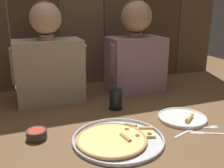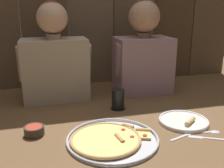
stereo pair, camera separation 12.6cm
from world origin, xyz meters
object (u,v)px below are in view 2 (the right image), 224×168
object	(u,v)px
dinner_plate	(184,121)
diner_left	(55,57)
pizza_tray	(110,139)
dipping_bowl	(34,130)
drinking_glass	(118,99)
diner_right	(143,51)

from	to	relation	value
dinner_plate	diner_left	xyz separation A→B (m)	(-0.58, 0.51, 0.25)
pizza_tray	dipping_bowl	xyz separation A→B (m)	(-0.31, 0.14, 0.01)
drinking_glass	diner_right	xyz separation A→B (m)	(0.24, 0.25, 0.22)
dipping_bowl	diner_right	size ratio (longest dim) A/B	0.15
dipping_bowl	pizza_tray	bearing A→B (deg)	-23.96
dinner_plate	dipping_bowl	world-z (taller)	dipping_bowl
dipping_bowl	diner_left	size ratio (longest dim) A/B	0.15
diner_left	diner_right	bearing A→B (deg)	0.08
dinner_plate	drinking_glass	size ratio (longest dim) A/B	2.18
dipping_bowl	drinking_glass	bearing A→B (deg)	23.99
dinner_plate	dipping_bowl	bearing A→B (deg)	175.41
pizza_tray	diner_left	bearing A→B (deg)	107.54
pizza_tray	dinner_plate	distance (m)	0.40
dipping_bowl	diner_right	distance (m)	0.85
dinner_plate	diner_right	world-z (taller)	diner_right
dipping_bowl	diner_right	bearing A→B (deg)	33.63
pizza_tray	diner_left	xyz separation A→B (m)	(-0.19, 0.59, 0.25)
drinking_glass	dipping_bowl	size ratio (longest dim) A/B	1.26
drinking_glass	diner_left	distance (m)	0.45
pizza_tray	dinner_plate	size ratio (longest dim) A/B	1.63
drinking_glass	diner_right	size ratio (longest dim) A/B	0.19
diner_right	diner_left	bearing A→B (deg)	-179.92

